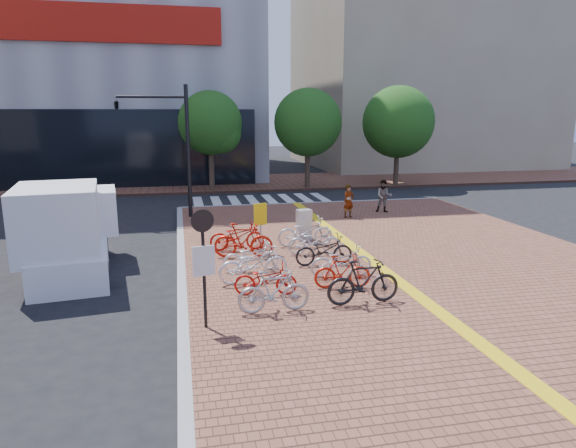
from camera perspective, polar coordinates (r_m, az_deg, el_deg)
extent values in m
plane|color=black|center=(15.24, 3.60, -6.14)|extent=(120.00, 120.00, 0.00)
cube|color=brown|center=(12.24, 24.25, -11.62)|extent=(14.00, 34.00, 0.15)
cube|color=yellow|center=(11.67, 20.22, -12.02)|extent=(0.40, 34.00, 0.01)
cube|color=gray|center=(10.09, -11.43, -15.96)|extent=(0.25, 34.00, 0.15)
cube|color=gray|center=(27.24, 2.93, 2.28)|extent=(14.00, 0.25, 0.15)
cube|color=brown|center=(35.45, -5.54, 4.57)|extent=(70.00, 8.00, 0.15)
cube|color=gray|center=(51.05, 14.09, 16.66)|extent=(20.00, 18.00, 18.00)
cube|color=silver|center=(28.34, -9.95, 2.35)|extent=(0.50, 4.00, 0.01)
cube|color=silver|center=(28.39, -7.93, 2.44)|extent=(0.50, 4.00, 0.01)
cube|color=silver|center=(28.47, -5.93, 2.52)|extent=(0.50, 4.00, 0.01)
cube|color=silver|center=(28.59, -3.93, 2.60)|extent=(0.50, 4.00, 0.01)
cube|color=silver|center=(28.75, -1.96, 2.67)|extent=(0.50, 4.00, 0.01)
cube|color=silver|center=(28.94, 0.00, 2.75)|extent=(0.50, 4.00, 0.01)
cube|color=silver|center=(29.16, 1.92, 2.81)|extent=(0.50, 4.00, 0.01)
cube|color=silver|center=(29.41, 3.81, 2.87)|extent=(0.50, 4.00, 0.01)
cylinder|color=#38281E|center=(31.65, -8.48, 6.07)|extent=(0.32, 0.32, 2.60)
sphere|color=#194714|center=(31.48, -8.64, 11.06)|extent=(3.80, 3.80, 3.80)
sphere|color=#194714|center=(31.24, -7.46, 9.98)|extent=(2.40, 2.40, 2.40)
cylinder|color=#38281E|center=(32.57, 2.17, 6.37)|extent=(0.32, 0.32, 2.60)
sphere|color=#194714|center=(32.40, 2.21, 11.22)|extent=(4.20, 4.20, 4.20)
sphere|color=#194714|center=(32.28, 3.38, 10.13)|extent=(2.40, 2.40, 2.40)
cylinder|color=#38281E|center=(34.53, 11.94, 6.45)|extent=(0.32, 0.32, 2.60)
sphere|color=#194714|center=(34.37, 12.14, 11.02)|extent=(4.60, 4.60, 4.60)
sphere|color=#194714|center=(34.36, 13.23, 9.97)|extent=(2.40, 2.40, 2.40)
imported|color=#A6A6AB|center=(12.23, -1.59, -7.50)|extent=(1.75, 0.54, 1.04)
imported|color=#B0120C|center=(13.39, -2.50, -6.15)|extent=(1.71, 0.85, 0.86)
imported|color=silver|center=(14.39, -3.85, -4.42)|extent=(2.11, 1.04, 1.06)
imported|color=white|center=(15.41, -4.13, -3.61)|extent=(1.70, 0.62, 0.89)
imported|color=#B51A0C|center=(16.78, -4.99, -1.82)|extent=(2.00, 0.90, 1.16)
imported|color=#9E120B|center=(17.72, -5.67, -1.36)|extent=(1.89, 0.69, 0.99)
imported|color=black|center=(12.88, 8.38, -6.38)|extent=(1.91, 0.62, 1.14)
imported|color=#B41E0C|center=(13.96, 6.08, -5.28)|extent=(1.58, 0.61, 0.93)
imported|color=silver|center=(14.89, 5.94, -4.11)|extent=(1.82, 0.70, 0.95)
imported|color=black|center=(15.99, 4.01, -2.90)|extent=(1.83, 0.66, 0.96)
imported|color=silver|center=(17.12, 2.93, -1.91)|extent=(1.82, 0.82, 0.92)
imported|color=silver|center=(18.19, 1.94, -0.86)|extent=(1.99, 0.70, 1.04)
imported|color=gray|center=(23.28, 6.75, 2.54)|extent=(0.63, 0.50, 1.49)
imported|color=#474D5A|center=(24.77, 10.61, 3.06)|extent=(0.91, 0.81, 1.55)
cube|color=silver|center=(19.08, 1.78, -0.08)|extent=(0.56, 0.43, 1.14)
cylinder|color=#B7B7BC|center=(17.32, -3.06, -0.52)|extent=(0.08, 0.08, 1.65)
cube|color=yellow|center=(17.17, -3.05, 1.09)|extent=(0.45, 0.17, 0.73)
cylinder|color=black|center=(11.30, -9.32, -5.07)|extent=(0.08, 0.08, 2.65)
cylinder|color=black|center=(10.97, -9.50, 0.36)|extent=(0.49, 0.13, 0.49)
cube|color=silver|center=(11.18, -9.34, -4.07)|extent=(0.48, 0.13, 0.66)
cylinder|color=black|center=(23.48, -11.02, 7.84)|extent=(0.18, 0.18, 5.85)
cylinder|color=black|center=(23.45, -14.94, 13.50)|extent=(2.93, 0.12, 0.12)
imported|color=black|center=(23.55, -18.54, 12.56)|extent=(0.26, 1.21, 0.49)
cube|color=white|center=(16.91, -22.85, -3.52)|extent=(2.66, 5.08, 0.97)
cube|color=white|center=(18.02, -22.93, 1.29)|extent=(2.30, 2.30, 1.40)
cube|color=white|center=(15.77, -23.41, 0.39)|extent=(2.53, 3.28, 1.94)
cylinder|color=black|center=(18.69, -25.35, -2.64)|extent=(0.33, 0.78, 0.76)
cylinder|color=black|center=(15.38, -26.56, -5.80)|extent=(0.33, 0.78, 0.76)
cylinder|color=black|center=(18.57, -19.72, -2.25)|extent=(0.33, 0.78, 0.76)
cylinder|color=black|center=(15.24, -19.69, -5.37)|extent=(0.33, 0.78, 0.76)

